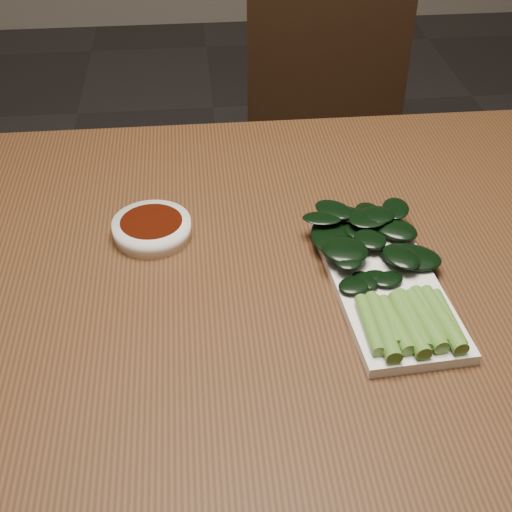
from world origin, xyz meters
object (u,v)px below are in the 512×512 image
Objects in this scene: table at (268,304)px; sauce_bowl at (152,228)px; chair_far at (327,135)px; gai_lan at (384,269)px; serving_plate at (384,281)px.

sauce_bowl is at bearing 153.67° from table.
sauce_bowl reaches higher than table.
chair_far is 0.93m from gai_lan.
chair_far is at bearing 62.33° from sauce_bowl.
table is at bearing 156.81° from serving_plate.
serving_plate is at bearing -24.86° from sauce_bowl.
chair_far is (0.24, 0.82, -0.19)m from table.
sauce_bowl is at bearing 155.14° from serving_plate.
table is 0.88m from chair_far.
table is 4.51× the size of gai_lan.
sauce_bowl is 0.35× the size of serving_plate.
gai_lan is at bearing -21.97° from table.
serving_plate is 0.02m from gai_lan.
sauce_bowl is 0.32m from gai_lan.
gai_lan is (0.14, -0.06, 0.10)m from table.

